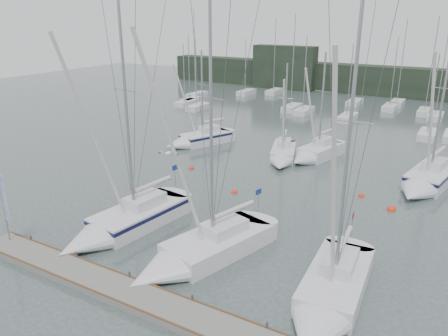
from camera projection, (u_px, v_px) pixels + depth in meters
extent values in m
plane|color=#404E4C|center=(203.00, 258.00, 25.67)|extent=(160.00, 160.00, 0.00)
cube|color=#61615D|center=(148.00, 301.00, 21.52)|extent=(24.00, 2.00, 0.40)
cube|color=black|center=(396.00, 82.00, 75.43)|extent=(90.00, 4.00, 5.00)
cube|color=black|center=(284.00, 67.00, 82.74)|extent=(12.00, 3.00, 8.00)
cube|color=silver|center=(435.00, 117.00, 59.45)|extent=(1.80, 4.50, 0.90)
cylinder|color=gray|center=(442.00, 72.00, 57.00)|extent=(0.12, 0.12, 11.32)
cube|color=silver|center=(304.00, 111.00, 62.75)|extent=(1.80, 4.50, 0.90)
cylinder|color=gray|center=(305.00, 73.00, 60.52)|extent=(0.12, 0.12, 10.04)
cube|color=silver|center=(198.00, 107.00, 65.41)|extent=(1.80, 4.50, 0.90)
cylinder|color=gray|center=(196.00, 73.00, 63.28)|extent=(0.12, 0.12, 9.46)
cube|color=silver|center=(192.00, 100.00, 70.60)|extent=(1.80, 4.50, 0.90)
cylinder|color=gray|center=(189.00, 67.00, 68.40)|extent=(0.12, 0.12, 9.86)
cube|color=silver|center=(197.00, 95.00, 75.19)|extent=(1.80, 4.50, 0.90)
cylinder|color=gray|center=(195.00, 52.00, 72.35)|extent=(0.12, 0.12, 13.68)
cube|color=silver|center=(390.00, 108.00, 65.22)|extent=(1.80, 4.50, 0.90)
cylinder|color=gray|center=(394.00, 72.00, 63.04)|extent=(0.12, 0.12, 9.74)
cube|color=silver|center=(274.00, 92.00, 78.42)|extent=(1.80, 4.50, 0.90)
cylinder|color=gray|center=(275.00, 55.00, 75.84)|extent=(0.12, 0.12, 12.14)
cube|color=silver|center=(397.00, 103.00, 68.36)|extent=(1.80, 4.50, 0.90)
cylinder|color=gray|center=(402.00, 61.00, 65.77)|extent=(0.12, 0.12, 12.16)
cube|color=silver|center=(187.00, 103.00, 68.36)|extent=(1.80, 4.50, 0.90)
cylinder|color=gray|center=(184.00, 73.00, 66.37)|extent=(0.12, 0.12, 8.57)
cube|color=silver|center=(425.00, 112.00, 62.08)|extent=(1.80, 4.50, 0.90)
cylinder|color=gray|center=(432.00, 65.00, 59.43)|extent=(0.12, 0.12, 12.52)
cube|color=silver|center=(427.00, 135.00, 50.46)|extent=(1.80, 4.50, 0.90)
cylinder|color=gray|center=(433.00, 94.00, 48.44)|extent=(0.12, 0.12, 8.75)
cube|color=silver|center=(347.00, 118.00, 58.77)|extent=(1.80, 4.50, 0.90)
cylinder|color=gray|center=(350.00, 80.00, 56.67)|extent=(0.12, 0.12, 9.24)
cube|color=silver|center=(292.00, 108.00, 64.89)|extent=(1.80, 4.50, 0.90)
cylinder|color=gray|center=(293.00, 61.00, 62.18)|extent=(0.12, 0.12, 12.91)
cube|color=silver|center=(355.00, 103.00, 68.87)|extent=(1.80, 4.50, 0.90)
cylinder|color=gray|center=(357.00, 74.00, 66.97)|extent=(0.12, 0.12, 8.10)
cube|color=silver|center=(246.00, 93.00, 77.65)|extent=(1.80, 4.50, 0.90)
cylinder|color=gray|center=(245.00, 65.00, 75.63)|extent=(0.12, 0.12, 8.78)
cube|color=silver|center=(140.00, 218.00, 29.74)|extent=(3.81, 7.08, 1.54)
cone|color=silver|center=(80.00, 246.00, 26.13)|extent=(3.32, 3.25, 2.97)
cube|color=silver|center=(145.00, 200.00, 29.75)|extent=(1.97, 2.89, 0.72)
cylinder|color=gray|center=(126.00, 112.00, 26.91)|extent=(0.18, 0.18, 13.30)
cylinder|color=silver|center=(153.00, 184.00, 30.07)|extent=(0.71, 3.31, 0.29)
cube|color=#0F1138|center=(140.00, 211.00, 29.57)|extent=(3.83, 7.10, 0.26)
cube|color=navy|center=(175.00, 168.00, 31.56)|extent=(0.09, 0.55, 0.37)
cube|color=silver|center=(218.00, 245.00, 26.27)|extent=(4.84, 7.26, 1.45)
cone|color=silver|center=(153.00, 276.00, 23.17)|extent=(3.77, 3.61, 3.09)
cube|color=silver|center=(224.00, 227.00, 26.23)|extent=(2.38, 3.04, 0.68)
cylinder|color=gray|center=(211.00, 123.00, 23.43)|extent=(0.17, 0.17, 13.74)
cylinder|color=silver|center=(234.00, 209.00, 26.49)|extent=(1.18, 3.20, 0.27)
cube|color=navy|center=(259.00, 192.00, 27.74)|extent=(0.17, 0.51, 0.35)
cube|color=silver|center=(336.00, 283.00, 22.60)|extent=(3.24, 6.58, 1.41)
cube|color=silver|center=(340.00, 261.00, 22.66)|extent=(1.72, 2.66, 0.66)
cylinder|color=gray|center=(348.00, 150.00, 19.77)|extent=(0.17, 0.17, 13.25)
cylinder|color=silver|center=(345.00, 240.00, 23.06)|extent=(0.47, 3.14, 0.26)
cube|color=maroon|center=(353.00, 215.00, 24.67)|extent=(0.05, 0.51, 0.34)
cube|color=silver|center=(206.00, 139.00, 48.37)|extent=(4.48, 6.00, 1.50)
cone|color=silver|center=(175.00, 145.00, 46.20)|extent=(3.23, 3.14, 2.50)
cube|color=silver|center=(209.00, 129.00, 48.28)|extent=(2.13, 2.55, 0.70)
cylinder|color=gray|center=(202.00, 93.00, 46.42)|extent=(0.18, 0.18, 8.87)
cylinder|color=silver|center=(214.00, 120.00, 48.31)|extent=(1.33, 2.55, 0.28)
cube|color=#0F1138|center=(206.00, 135.00, 48.20)|extent=(4.50, 6.02, 0.25)
cube|color=silver|center=(284.00, 153.00, 43.72)|extent=(3.71, 5.62, 1.34)
cone|color=silver|center=(280.00, 165.00, 40.30)|extent=(2.80, 2.80, 2.23)
cube|color=silver|center=(284.00, 143.00, 43.80)|extent=(1.80, 2.35, 0.62)
cylinder|color=gray|center=(285.00, 107.00, 41.78)|extent=(0.16, 0.16, 8.21)
cylinder|color=silver|center=(285.00, 133.00, 44.08)|extent=(1.02, 2.49, 0.25)
cube|color=silver|center=(320.00, 153.00, 43.70)|extent=(3.54, 5.34, 1.52)
cone|color=silver|center=(300.00, 161.00, 41.32)|extent=(2.87, 2.62, 2.44)
cube|color=silver|center=(324.00, 141.00, 43.67)|extent=(1.77, 2.22, 0.71)
cylinder|color=gray|center=(322.00, 101.00, 41.70)|extent=(0.18, 0.18, 9.02)
cylinder|color=silver|center=(327.00, 131.00, 43.69)|extent=(0.85, 2.39, 0.28)
cube|color=silver|center=(431.00, 179.00, 36.73)|extent=(3.84, 6.54, 1.61)
cone|color=silver|center=(413.00, 194.00, 33.58)|extent=(3.21, 3.09, 2.79)
cube|color=silver|center=(435.00, 164.00, 36.72)|extent=(1.95, 2.69, 0.75)
cylinder|color=gray|center=(442.00, 103.00, 34.25)|extent=(0.19, 0.19, 11.39)
cylinder|color=silver|center=(439.00, 151.00, 36.90)|extent=(0.83, 3.00, 0.30)
cube|color=#0F1138|center=(432.00, 173.00, 36.55)|extent=(3.87, 6.56, 0.27)
sphere|color=red|center=(234.00, 192.00, 35.13)|extent=(0.53, 0.53, 0.53)
sphere|color=red|center=(361.00, 196.00, 34.41)|extent=(0.50, 0.50, 0.50)
sphere|color=red|center=(191.00, 169.00, 40.53)|extent=(0.53, 0.53, 0.53)
cylinder|color=gray|center=(4.00, 206.00, 26.17)|extent=(0.09, 0.09, 4.59)
cube|color=#1F38C3|center=(4.00, 198.00, 25.71)|extent=(0.60, 0.19, 3.06)
ellipsoid|color=white|center=(168.00, 153.00, 21.97)|extent=(0.31, 0.47, 0.20)
cube|color=gray|center=(163.00, 152.00, 22.04)|extent=(0.46, 0.23, 0.11)
cube|color=gray|center=(173.00, 153.00, 21.88)|extent=(0.46, 0.23, 0.11)
sphere|color=red|center=(391.00, 210.00, 31.99)|extent=(0.66, 0.66, 0.66)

